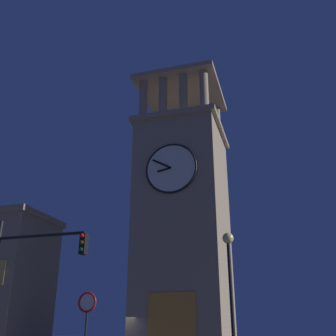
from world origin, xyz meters
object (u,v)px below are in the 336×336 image
object	(u,v)px
no_horn_sign	(87,310)
clocktower	(184,225)
street_lamp	(230,274)
traffic_signal_near	(22,272)

from	to	relation	value
no_horn_sign	clocktower	bearing A→B (deg)	-90.58
street_lamp	clocktower	bearing A→B (deg)	-69.29
no_horn_sign	traffic_signal_near	bearing A→B (deg)	47.63
clocktower	street_lamp	size ratio (longest dim) A/B	4.47
clocktower	no_horn_sign	size ratio (longest dim) A/B	7.66
traffic_signal_near	street_lamp	size ratio (longest dim) A/B	1.07
traffic_signal_near	street_lamp	xyz separation A→B (m)	(-7.22, -2.85, -0.01)
clocktower	street_lamp	world-z (taller)	clocktower
traffic_signal_near	no_horn_sign	distance (m)	2.88
traffic_signal_near	no_horn_sign	world-z (taller)	traffic_signal_near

